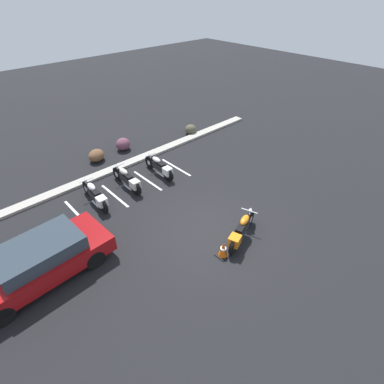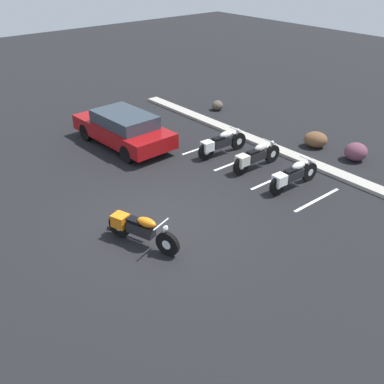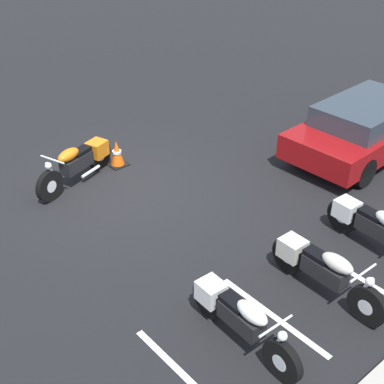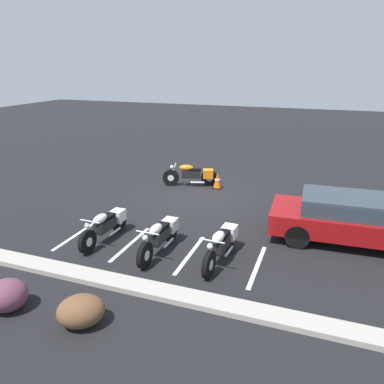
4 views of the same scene
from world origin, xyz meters
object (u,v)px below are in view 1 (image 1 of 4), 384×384
Objects in this scene: motorcycle_orange_featured at (241,231)px; landscape_rock_3 at (191,129)px; parked_bike_1 at (127,179)px; car_red at (38,261)px; traffic_cone at (223,250)px; landscape_rock_0 at (123,144)px; parked_bike_0 at (95,195)px; parked_bike_2 at (160,167)px; landscape_rock_2 at (96,155)px.

landscape_rock_3 is at bearing 40.33° from motorcycle_orange_featured.
car_red reaches higher than parked_bike_1.
car_red is (-4.56, -2.27, 0.23)m from parked_bike_1.
motorcycle_orange_featured is at bearing 4.06° from traffic_cone.
car_red is at bearing -139.17° from landscape_rock_0.
parked_bike_2 is (3.26, -0.02, -0.01)m from parked_bike_0.
motorcycle_orange_featured is 3.55× the size of traffic_cone.
motorcycle_orange_featured is 6.47m from car_red.
parked_bike_2 is at bearing -150.11° from landscape_rock_3.
parked_bike_0 is 1.03× the size of parked_bike_2.
parked_bike_2 is 6.61m from car_red.
traffic_cone is at bearing 165.74° from parked_bike_2.
motorcycle_orange_featured reaches higher than landscape_rock_2.
parked_bike_0 is at bearing 107.46° from traffic_cone.
landscape_rock_3 is at bearing -13.82° from landscape_rock_0.
parked_bike_0 reaches higher than traffic_cone.
car_red is 8.42m from landscape_rock_0.
landscape_rock_3 is at bearing -58.06° from parked_bike_2.
landscape_rock_2 is 1.48× the size of traffic_cone.
motorcycle_orange_featured is 8.99m from landscape_rock_3.
landscape_rock_3 is (5.62, -0.87, -0.02)m from landscape_rock_2.
motorcycle_orange_featured is at bearing -149.87° from parked_bike_0.
landscape_rock_0 is (3.39, 3.34, -0.13)m from parked_bike_0.
parked_bike_1 is 1.02× the size of parked_bike_2.
traffic_cone is at bearing -177.91° from parked_bike_1.
traffic_cone is (4.67, -3.21, -0.40)m from car_red.
landscape_rock_2 is at bearing -133.66° from car_red.
parked_bike_1 is 3.70m from landscape_rock_0.
parked_bike_0 is 7.75m from landscape_rock_3.
parked_bike_0 is 3.68m from landscape_rock_2.
motorcycle_orange_featured is 0.48× the size of car_red.
landscape_rock_3 is at bearing -158.76° from car_red.
landscape_rock_2 reaches higher than landscape_rock_3.
parked_bike_1 is at bearing -82.78° from parked_bike_0.
parked_bike_1 reaches higher than landscape_rock_3.
landscape_rock_3 is 9.60m from traffic_cone.
parked_bike_1 is 3.64× the size of traffic_cone.
parked_bike_2 reaches higher than landscape_rock_0.
parked_bike_2 reaches higher than landscape_rock_3.
car_red is at bearing 117.41° from parked_bike_1.
parked_bike_1 is at bearing -158.81° from landscape_rock_3.
traffic_cone is at bearing -126.36° from landscape_rock_3.
landscape_rock_3 is 1.14× the size of traffic_cone.
motorcycle_orange_featured reaches higher than parked_bike_1.
car_red reaches higher than parked_bike_2.
parked_bike_2 is 0.48× the size of car_red.
parked_bike_1 is 3.18× the size of landscape_rock_3.
landscape_rock_3 is (4.00, -0.98, -0.05)m from landscape_rock_0.
landscape_rock_3 is at bearing -67.86° from parked_bike_1.
traffic_cone reaches higher than landscape_rock_3.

